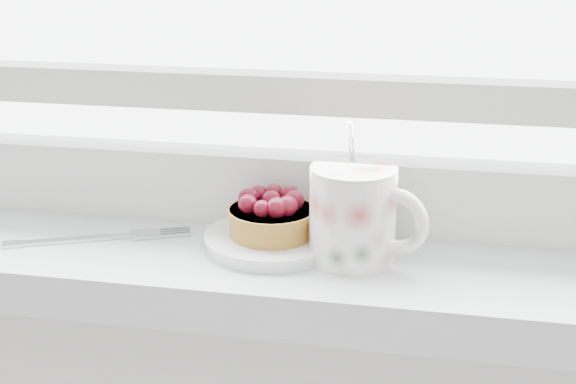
% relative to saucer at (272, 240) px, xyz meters
% --- Properties ---
extents(saucer, '(0.12, 0.12, 0.01)m').
position_rel_saucer_xyz_m(saucer, '(0.00, 0.00, 0.00)').
color(saucer, white).
rests_on(saucer, windowsill).
extents(raspberry_tart, '(0.08, 0.08, 0.04)m').
position_rel_saucer_xyz_m(raspberry_tart, '(0.00, 0.00, 0.02)').
color(raspberry_tart, '#90611F').
rests_on(raspberry_tart, saucer).
extents(floral_mug, '(0.12, 0.10, 0.12)m').
position_rel_saucer_xyz_m(floral_mug, '(0.08, -0.02, 0.04)').
color(floral_mug, white).
rests_on(floral_mug, windowsill).
extents(fork, '(0.17, 0.08, 0.00)m').
position_rel_saucer_xyz_m(fork, '(-0.16, -0.02, -0.00)').
color(fork, silver).
rests_on(fork, windowsill).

